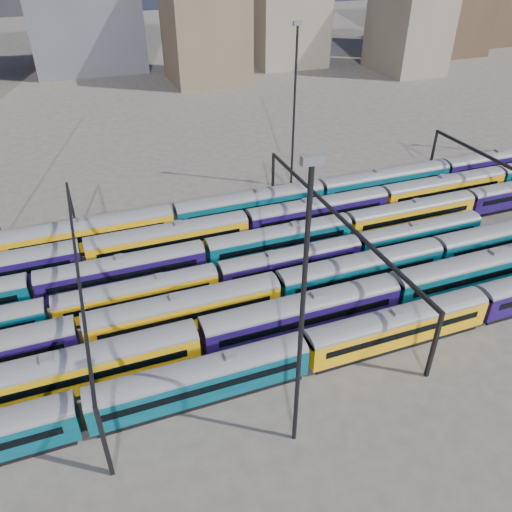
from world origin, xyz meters
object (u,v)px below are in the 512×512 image
object	(u,v)px
rake_2	(80,332)
mast_2	(302,311)
rake_1	(302,311)
rake_0	(479,302)

from	to	relation	value
rake_2	mast_2	bearing A→B (deg)	-46.75
rake_1	rake_2	world-z (taller)	rake_1
rake_1	mast_2	size ratio (longest dim) A/B	4.34
rake_0	mast_2	xyz separation A→B (m)	(-24.99, -7.00, 11.29)
rake_0	rake_2	world-z (taller)	rake_2
rake_0	mast_2	distance (m)	28.30
rake_1	rake_0	bearing A→B (deg)	-14.89
mast_2	rake_2	bearing A→B (deg)	133.25
rake_0	rake_1	world-z (taller)	rake_1
rake_2	mast_2	size ratio (longest dim) A/B	5.01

